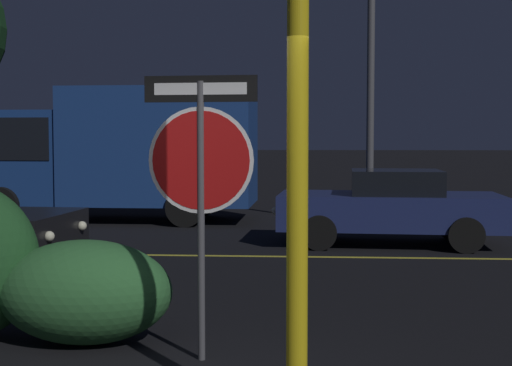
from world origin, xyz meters
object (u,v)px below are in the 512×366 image
object	(u,v)px
hedge_bush_2	(85,292)
delivery_truck	(104,150)
street_lamp	(371,25)
passing_car_2	(390,206)
stop_sign	(201,160)
yellow_pole_right	(297,156)

from	to	relation	value
hedge_bush_2	delivery_truck	size ratio (longest dim) A/B	0.23
street_lamp	passing_car_2	bearing A→B (deg)	-87.10
stop_sign	street_lamp	distance (m)	10.13
hedge_bush_2	delivery_truck	xyz separation A→B (m)	(-2.64, 9.94, 1.17)
hedge_bush_2	passing_car_2	xyz separation A→B (m)	(3.55, 6.48, 0.21)
stop_sign	yellow_pole_right	world-z (taller)	yellow_pole_right
hedge_bush_2	street_lamp	world-z (taller)	street_lamp
yellow_pole_right	street_lamp	xyz separation A→B (m)	(1.44, 11.04, 2.55)
stop_sign	street_lamp	xyz separation A→B (m)	(2.27, 9.52, 2.62)
stop_sign	passing_car_2	distance (m)	7.38
delivery_truck	stop_sign	bearing A→B (deg)	-158.95
passing_car_2	street_lamp	xyz separation A→B (m)	(-0.13, 2.61, 3.64)
passing_car_2	delivery_truck	world-z (taller)	delivery_truck
hedge_bush_2	delivery_truck	world-z (taller)	delivery_truck
hedge_bush_2	passing_car_2	bearing A→B (deg)	61.31
hedge_bush_2	street_lamp	size ratio (longest dim) A/B	0.24
hedge_bush_2	street_lamp	bearing A→B (deg)	69.42
hedge_bush_2	delivery_truck	distance (m)	10.36
passing_car_2	delivery_truck	size ratio (longest dim) A/B	0.59
passing_car_2	delivery_truck	distance (m)	7.16
stop_sign	yellow_pole_right	distance (m)	1.74
stop_sign	hedge_bush_2	distance (m)	1.73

